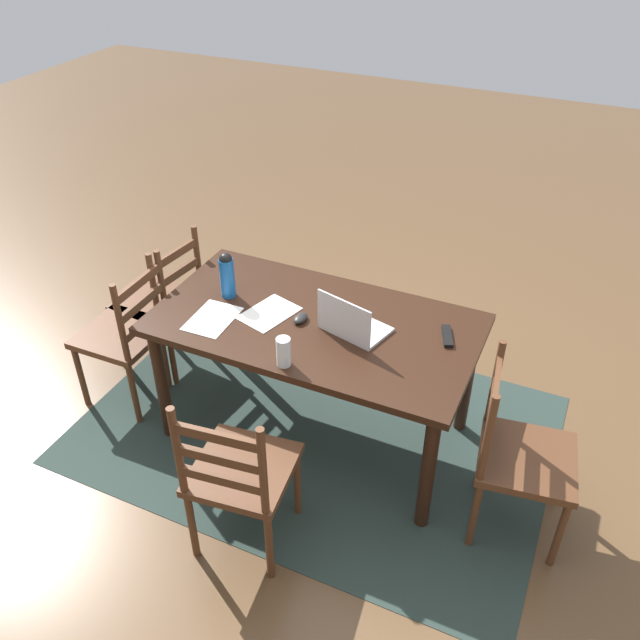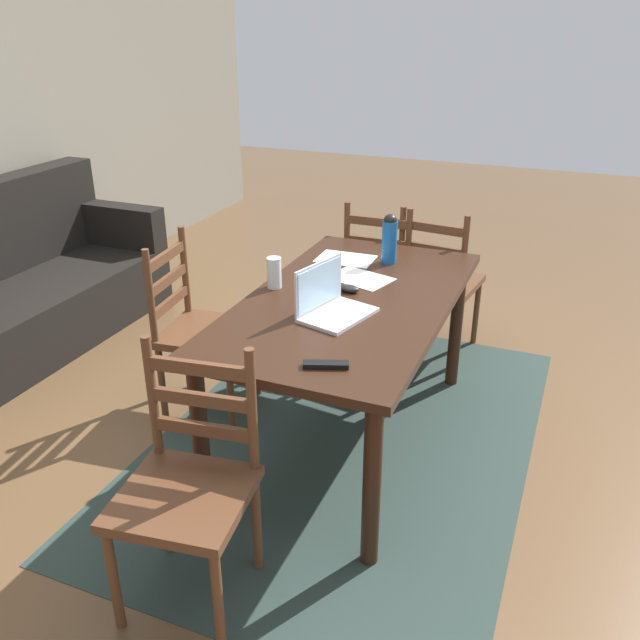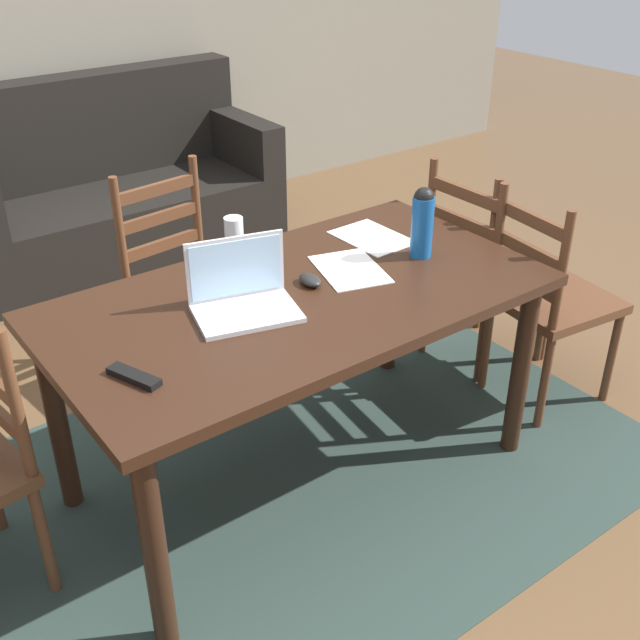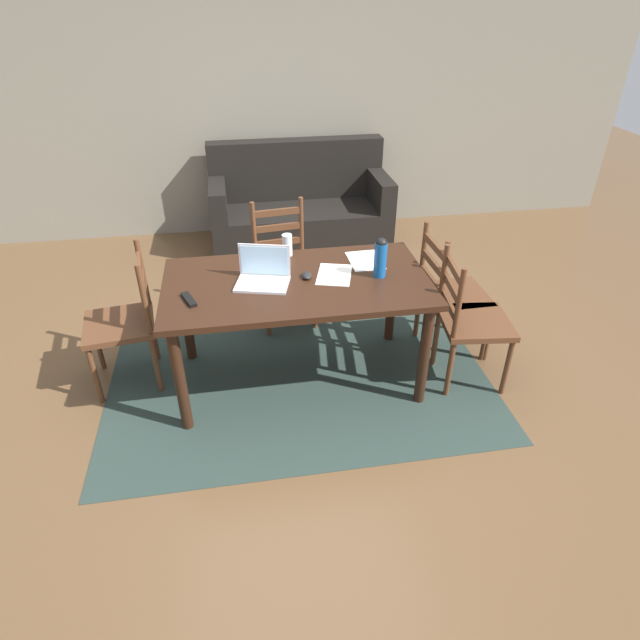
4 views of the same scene
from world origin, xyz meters
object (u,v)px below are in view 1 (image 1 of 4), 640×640
object	(u,v)px
dining_table	(315,336)
chair_right_near	(162,303)
laptop	(351,324)
tv_remote	(447,336)
chair_far_head	(239,474)
drinking_glass	(284,352)
chair_left_far	(518,455)
chair_right_far	(126,334)
water_bottle	(227,274)
computer_mouse	(301,318)

from	to	relation	value
dining_table	chair_right_near	world-z (taller)	chair_right_near
laptop	tv_remote	xyz separation A→B (m)	(-0.45, -0.16, -0.05)
chair_far_head	drinking_glass	distance (m)	0.59
chair_right_near	drinking_glass	size ratio (longest dim) A/B	6.39
chair_left_far	tv_remote	size ratio (longest dim) A/B	5.59
chair_far_head	chair_right_far	bearing A→B (deg)	-29.65
water_bottle	tv_remote	size ratio (longest dim) A/B	1.53
computer_mouse	chair_right_near	bearing A→B (deg)	-7.29
water_bottle	drinking_glass	xyz separation A→B (m)	(-0.54, 0.40, -0.06)
dining_table	chair_far_head	distance (m)	0.85
chair_left_far	chair_right_far	distance (m)	2.24
chair_left_far	chair_right_far	size ratio (longest dim) A/B	1.00
chair_right_far	laptop	xyz separation A→B (m)	(-1.32, -0.16, 0.37)
chair_far_head	laptop	world-z (taller)	laptop
chair_right_near	tv_remote	world-z (taller)	chair_right_near
chair_right_near	drinking_glass	distance (m)	1.32
computer_mouse	tv_remote	world-z (taller)	computer_mouse
chair_far_head	chair_right_near	world-z (taller)	same
chair_right_near	tv_remote	bearing A→B (deg)	179.00
chair_left_far	chair_right_far	world-z (taller)	same
dining_table	laptop	world-z (taller)	laptop
water_bottle	drinking_glass	bearing A→B (deg)	143.42
dining_table	chair_right_near	xyz separation A→B (m)	(1.12, -0.17, -0.21)
tv_remote	chair_left_far	bearing A→B (deg)	124.03
chair_left_far	laptop	world-z (taller)	laptop
tv_remote	drinking_glass	bearing A→B (deg)	18.30
chair_right_far	chair_right_near	world-z (taller)	same
chair_right_near	drinking_glass	xyz separation A→B (m)	(-1.14, 0.55, 0.38)
water_bottle	chair_left_far	bearing A→B (deg)	172.76
chair_left_far	computer_mouse	world-z (taller)	chair_left_far
chair_left_far	water_bottle	world-z (taller)	water_bottle
chair_right_far	water_bottle	distance (m)	0.77
dining_table	water_bottle	size ratio (longest dim) A/B	6.39
water_bottle	tv_remote	xyz separation A→B (m)	(-1.18, -0.12, -0.13)
dining_table	water_bottle	xyz separation A→B (m)	(0.53, -0.02, 0.23)
dining_table	drinking_glass	bearing A→B (deg)	92.19
dining_table	chair_right_near	size ratio (longest dim) A/B	1.75
water_bottle	drinking_glass	size ratio (longest dim) A/B	1.75
chair_right_far	drinking_glass	distance (m)	1.21
chair_far_head	computer_mouse	size ratio (longest dim) A/B	9.50
laptop	water_bottle	xyz separation A→B (m)	(0.73, -0.04, 0.08)
chair_right_near	water_bottle	size ratio (longest dim) A/B	3.65
chair_left_far	computer_mouse	xyz separation A→B (m)	(1.19, -0.16, 0.33)
computer_mouse	tv_remote	size ratio (longest dim) A/B	0.59
tv_remote	chair_right_near	bearing A→B (deg)	-21.78
tv_remote	dining_table	bearing A→B (deg)	-8.41
dining_table	chair_right_far	world-z (taller)	chair_right_far
drinking_glass	computer_mouse	world-z (taller)	drinking_glass
computer_mouse	tv_remote	xyz separation A→B (m)	(-0.72, -0.17, -0.01)
water_bottle	computer_mouse	distance (m)	0.48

